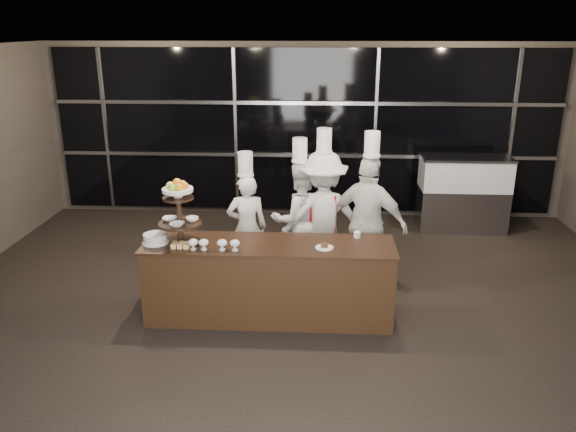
# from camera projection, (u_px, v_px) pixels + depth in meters

# --- Properties ---
(room) EXTENTS (10.00, 10.00, 10.00)m
(room) POSITION_uv_depth(u_px,v_px,m) (290.00, 231.00, 5.02)
(room) COLOR black
(room) RESTS_ON ground
(window_wall) EXTENTS (8.60, 0.10, 2.80)m
(window_wall) POSITION_uv_depth(u_px,v_px,m) (305.00, 132.00, 9.69)
(window_wall) COLOR black
(window_wall) RESTS_ON ground
(buffet_counter) EXTENTS (2.84, 0.74, 0.92)m
(buffet_counter) POSITION_uv_depth(u_px,v_px,m) (269.00, 280.00, 6.45)
(buffet_counter) COLOR black
(buffet_counter) RESTS_ON ground
(display_stand) EXTENTS (0.48, 0.48, 0.74)m
(display_stand) POSITION_uv_depth(u_px,v_px,m) (179.00, 207.00, 6.22)
(display_stand) COLOR black
(display_stand) RESTS_ON buffet_counter
(compotes) EXTENTS (0.57, 0.11, 0.12)m
(compotes) POSITION_uv_depth(u_px,v_px,m) (213.00, 243.00, 6.10)
(compotes) COLOR silver
(compotes) RESTS_ON buffet_counter
(layer_cake) EXTENTS (0.30, 0.30, 0.11)m
(layer_cake) POSITION_uv_depth(u_px,v_px,m) (155.00, 239.00, 6.31)
(layer_cake) COLOR white
(layer_cake) RESTS_ON buffet_counter
(pastry_squares) EXTENTS (0.20, 0.13, 0.05)m
(pastry_squares) POSITION_uv_depth(u_px,v_px,m) (181.00, 245.00, 6.19)
(pastry_squares) COLOR #DEB96D
(pastry_squares) RESTS_ON buffet_counter
(small_plate) EXTENTS (0.20, 0.20, 0.05)m
(small_plate) POSITION_uv_depth(u_px,v_px,m) (324.00, 247.00, 6.17)
(small_plate) COLOR white
(small_plate) RESTS_ON buffet_counter
(chef_cup) EXTENTS (0.08, 0.08, 0.07)m
(chef_cup) POSITION_uv_depth(u_px,v_px,m) (357.00, 235.00, 6.48)
(chef_cup) COLOR white
(chef_cup) RESTS_ON buffet_counter
(display_case) EXTENTS (1.43, 0.62, 1.24)m
(display_case) POSITION_uv_depth(u_px,v_px,m) (463.00, 190.00, 9.21)
(display_case) COLOR #A5A5AA
(display_case) RESTS_ON ground
(chef_a) EXTENTS (0.57, 0.43, 1.74)m
(chef_a) POSITION_uv_depth(u_px,v_px,m) (247.00, 225.00, 7.37)
(chef_a) COLOR white
(chef_a) RESTS_ON ground
(chef_b) EXTENTS (0.93, 0.82, 1.89)m
(chef_b) POSITION_uv_depth(u_px,v_px,m) (299.00, 218.00, 7.46)
(chef_b) COLOR silver
(chef_b) RESTS_ON ground
(chef_c) EXTENTS (1.22, 0.84, 2.03)m
(chef_c) POSITION_uv_depth(u_px,v_px,m) (323.00, 216.00, 7.37)
(chef_c) COLOR silver
(chef_c) RESTS_ON ground
(chef_d) EXTENTS (1.11, 0.84, 2.05)m
(chef_d) POSITION_uv_depth(u_px,v_px,m) (368.00, 223.00, 7.06)
(chef_d) COLOR silver
(chef_d) RESTS_ON ground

